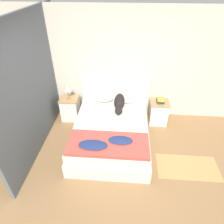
{
  "coord_description": "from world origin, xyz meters",
  "views": [
    {
      "loc": [
        0.13,
        -2.21,
        3.05
      ],
      "look_at": [
        -0.14,
        1.2,
        0.63
      ],
      "focal_mm": 32.0,
      "sensor_mm": 36.0,
      "label": 1
    }
  ],
  "objects_px": {
    "nightstand_right": "(158,112)",
    "pillow_right": "(125,99)",
    "dog": "(119,102)",
    "bed": "(111,132)",
    "pillow_left": "(103,98)",
    "table_lamp": "(67,88)",
    "book_stack": "(161,101)",
    "nightstand_left": "(70,108)"
  },
  "relations": [
    {
      "from": "table_lamp",
      "to": "pillow_right",
      "type": "bearing_deg",
      "value": 3.78
    },
    {
      "from": "bed",
      "to": "book_stack",
      "type": "xyz_separation_m",
      "value": [
        1.07,
        0.75,
        0.36
      ]
    },
    {
      "from": "nightstand_right",
      "to": "pillow_left",
      "type": "bearing_deg",
      "value": 176.96
    },
    {
      "from": "nightstand_left",
      "to": "dog",
      "type": "height_order",
      "value": "dog"
    },
    {
      "from": "pillow_right",
      "to": "book_stack",
      "type": "height_order",
      "value": "book_stack"
    },
    {
      "from": "pillow_left",
      "to": "book_stack",
      "type": "distance_m",
      "value": 1.34
    },
    {
      "from": "bed",
      "to": "nightstand_right",
      "type": "distance_m",
      "value": 1.31
    },
    {
      "from": "book_stack",
      "to": "nightstand_left",
      "type": "bearing_deg",
      "value": 179.84
    },
    {
      "from": "pillow_left",
      "to": "pillow_right",
      "type": "xyz_separation_m",
      "value": [
        0.52,
        0.0,
        0.0
      ]
    },
    {
      "from": "book_stack",
      "to": "bed",
      "type": "bearing_deg",
      "value": -145.12
    },
    {
      "from": "bed",
      "to": "nightstand_left",
      "type": "bearing_deg",
      "value": 144.82
    },
    {
      "from": "nightstand_left",
      "to": "nightstand_right",
      "type": "height_order",
      "value": "same"
    },
    {
      "from": "table_lamp",
      "to": "dog",
      "type": "bearing_deg",
      "value": -7.25
    },
    {
      "from": "bed",
      "to": "nightstand_left",
      "type": "relative_size",
      "value": 3.6
    },
    {
      "from": "nightstand_left",
      "to": "table_lamp",
      "type": "relative_size",
      "value": 1.5
    },
    {
      "from": "pillow_left",
      "to": "dog",
      "type": "bearing_deg",
      "value": -31.25
    },
    {
      "from": "pillow_right",
      "to": "dog",
      "type": "distance_m",
      "value": 0.28
    },
    {
      "from": "pillow_left",
      "to": "table_lamp",
      "type": "distance_m",
      "value": 0.86
    },
    {
      "from": "pillow_right",
      "to": "table_lamp",
      "type": "xyz_separation_m",
      "value": [
        -1.33,
        -0.09,
        0.29
      ]
    },
    {
      "from": "nightstand_right",
      "to": "dog",
      "type": "relative_size",
      "value": 0.71
    },
    {
      "from": "bed",
      "to": "pillow_left",
      "type": "height_order",
      "value": "pillow_left"
    },
    {
      "from": "bed",
      "to": "pillow_right",
      "type": "distance_m",
      "value": 0.92
    },
    {
      "from": "dog",
      "to": "bed",
      "type": "bearing_deg",
      "value": -103.11
    },
    {
      "from": "nightstand_left",
      "to": "pillow_right",
      "type": "height_order",
      "value": "pillow_right"
    },
    {
      "from": "nightstand_right",
      "to": "table_lamp",
      "type": "xyz_separation_m",
      "value": [
        -2.14,
        -0.02,
        0.58
      ]
    },
    {
      "from": "nightstand_right",
      "to": "pillow_right",
      "type": "distance_m",
      "value": 0.86
    },
    {
      "from": "bed",
      "to": "pillow_right",
      "type": "relative_size",
      "value": 4.19
    },
    {
      "from": "nightstand_left",
      "to": "book_stack",
      "type": "relative_size",
      "value": 2.41
    },
    {
      "from": "nightstand_right",
      "to": "pillow_right",
      "type": "bearing_deg",
      "value": 174.99
    },
    {
      "from": "book_stack",
      "to": "dog",
      "type": "bearing_deg",
      "value": -170.04
    },
    {
      "from": "pillow_right",
      "to": "bed",
      "type": "bearing_deg",
      "value": -107.61
    },
    {
      "from": "nightstand_left",
      "to": "dog",
      "type": "xyz_separation_m",
      "value": [
        1.21,
        -0.17,
        0.34
      ]
    },
    {
      "from": "pillow_right",
      "to": "book_stack",
      "type": "relative_size",
      "value": 2.07
    },
    {
      "from": "nightstand_right",
      "to": "table_lamp",
      "type": "bearing_deg",
      "value": -179.54
    },
    {
      "from": "pillow_left",
      "to": "book_stack",
      "type": "xyz_separation_m",
      "value": [
        1.34,
        -0.08,
        0.04
      ]
    },
    {
      "from": "bed",
      "to": "pillow_left",
      "type": "xyz_separation_m",
      "value": [
        -0.26,
        0.83,
        0.32
      ]
    },
    {
      "from": "nightstand_right",
      "to": "pillow_right",
      "type": "relative_size",
      "value": 1.17
    },
    {
      "from": "pillow_right",
      "to": "table_lamp",
      "type": "height_order",
      "value": "table_lamp"
    },
    {
      "from": "bed",
      "to": "nightstand_right",
      "type": "height_order",
      "value": "nightstand_right"
    },
    {
      "from": "nightstand_left",
      "to": "table_lamp",
      "type": "xyz_separation_m",
      "value": [
        0.0,
        -0.02,
        0.58
      ]
    },
    {
      "from": "bed",
      "to": "book_stack",
      "type": "distance_m",
      "value": 1.36
    },
    {
      "from": "nightstand_left",
      "to": "pillow_left",
      "type": "distance_m",
      "value": 0.86
    }
  ]
}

